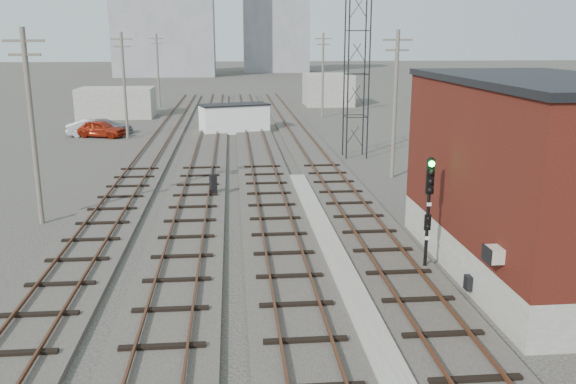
{
  "coord_description": "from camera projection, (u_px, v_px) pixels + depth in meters",
  "views": [
    {
      "loc": [
        -3.43,
        -8.53,
        8.55
      ],
      "look_at": [
        -1.14,
        16.3,
        2.2
      ],
      "focal_mm": 38.0,
      "sensor_mm": 36.0,
      "label": 1
    }
  ],
  "objects": [
    {
      "name": "switch_stand",
      "position": [
        213.0,
        184.0,
        33.61
      ],
      "size": [
        0.44,
        0.44,
        1.48
      ],
      "rotation": [
        0.0,
        0.0,
        0.37
      ],
      "color": "black",
      "rests_on": "ground"
    },
    {
      "name": "utility_pole_right_b",
      "position": [
        323.0,
        73.0,
        66.02
      ],
      "size": [
        1.8,
        0.24,
        9.0
      ],
      "color": "#595147",
      "rests_on": "ground"
    },
    {
      "name": "utility_pole_left_a",
      "position": [
        32.0,
        122.0,
        27.65
      ],
      "size": [
        1.8,
        0.24,
        9.0
      ],
      "color": "#595147",
      "rests_on": "ground"
    },
    {
      "name": "apartment_left",
      "position": [
        164.0,
        7.0,
        135.62
      ],
      "size": [
        22.0,
        14.0,
        30.0
      ],
      "primitive_type": "cube",
      "color": "gray",
      "rests_on": "ground"
    },
    {
      "name": "signal_mast",
      "position": [
        429.0,
        204.0,
        22.35
      ],
      "size": [
        0.4,
        0.42,
        4.35
      ],
      "color": "gray",
      "rests_on": "ground"
    },
    {
      "name": "shed_left",
      "position": [
        117.0,
        103.0,
        66.73
      ],
      "size": [
        8.0,
        5.0,
        3.2
      ],
      "primitive_type": "cube",
      "color": "gray",
      "rests_on": "ground"
    },
    {
      "name": "track_mid_right",
      "position": [
        257.0,
        147.0,
        48.13
      ],
      "size": [
        3.2,
        90.0,
        0.39
      ],
      "color": "#332D28",
      "rests_on": "ground"
    },
    {
      "name": "track_left",
      "position": [
        155.0,
        149.0,
        47.41
      ],
      "size": [
        3.2,
        90.0,
        0.39
      ],
      "color": "#332D28",
      "rests_on": "ground"
    },
    {
      "name": "utility_pole_left_b",
      "position": [
        124.0,
        83.0,
        51.78
      ],
      "size": [
        1.8,
        0.24,
        9.0
      ],
      "color": "#595147",
      "rests_on": "ground"
    },
    {
      "name": "ground",
      "position": [
        262.0,
        115.0,
        68.55
      ],
      "size": [
        320.0,
        320.0,
        0.0
      ],
      "primitive_type": "plane",
      "color": "#282621",
      "rests_on": "ground"
    },
    {
      "name": "car_red",
      "position": [
        101.0,
        129.0,
        53.51
      ],
      "size": [
        4.8,
        3.12,
        1.52
      ],
      "primitive_type": "imported",
      "rotation": [
        0.0,
        0.0,
        1.25
      ],
      "color": "maroon",
      "rests_on": "ground"
    },
    {
      "name": "track_mid_left",
      "position": [
        206.0,
        148.0,
        47.77
      ],
      "size": [
        3.2,
        90.0,
        0.39
      ],
      "color": "#332D28",
      "rests_on": "ground"
    },
    {
      "name": "apartment_right",
      "position": [
        275.0,
        19.0,
        152.91
      ],
      "size": [
        16.0,
        12.0,
        26.0
      ],
      "primitive_type": "cube",
      "color": "gray",
      "rests_on": "ground"
    },
    {
      "name": "shed_right",
      "position": [
        328.0,
        90.0,
        78.51
      ],
      "size": [
        6.0,
        6.0,
        4.0
      ],
      "primitive_type": "cube",
      "color": "gray",
      "rests_on": "ground"
    },
    {
      "name": "lattice_tower",
      "position": [
        357.0,
        53.0,
        43.06
      ],
      "size": [
        1.6,
        1.6,
        15.0
      ],
      "color": "black",
      "rests_on": "ground"
    },
    {
      "name": "car_silver",
      "position": [
        93.0,
        128.0,
        54.2
      ],
      "size": [
        4.67,
        2.34,
        1.47
      ],
      "primitive_type": "imported",
      "rotation": [
        0.0,
        0.0,
        1.75
      ],
      "color": "#B8B9C1",
      "rests_on": "ground"
    },
    {
      "name": "car_grey",
      "position": [
        106.0,
        126.0,
        55.27
      ],
      "size": [
        5.12,
        3.26,
        1.38
      ],
      "primitive_type": "imported",
      "rotation": [
        0.0,
        0.0,
        1.87
      ],
      "color": "slate",
      "rests_on": "ground"
    },
    {
      "name": "utility_pole_right_a",
      "position": [
        395.0,
        101.0,
        37.06
      ],
      "size": [
        1.8,
        0.24,
        9.0
      ],
      "color": "#595147",
      "rests_on": "ground"
    },
    {
      "name": "brick_building",
      "position": [
        537.0,
        178.0,
        22.0
      ],
      "size": [
        6.54,
        12.2,
        7.22
      ],
      "color": "gray",
      "rests_on": "ground"
    },
    {
      "name": "site_trailer",
      "position": [
        234.0,
        118.0,
        55.96
      ],
      "size": [
        6.79,
        4.39,
        2.64
      ],
      "rotation": [
        0.0,
        0.0,
        0.29
      ],
      "color": "white",
      "rests_on": "ground"
    },
    {
      "name": "track_right",
      "position": [
        307.0,
        147.0,
        48.48
      ],
      "size": [
        3.2,
        90.0,
        0.39
      ],
      "color": "#332D28",
      "rests_on": "ground"
    },
    {
      "name": "utility_pole_left_c",
      "position": [
        158.0,
        68.0,
        75.91
      ],
      "size": [
        1.8,
        0.24,
        9.0
      ],
      "color": "#595147",
      "rests_on": "ground"
    },
    {
      "name": "platform_curb",
      "position": [
        334.0,
        256.0,
        24.17
      ],
      "size": [
        0.9,
        28.0,
        0.26
      ],
      "primitive_type": "cube",
      "color": "gray",
      "rests_on": "ground"
    }
  ]
}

